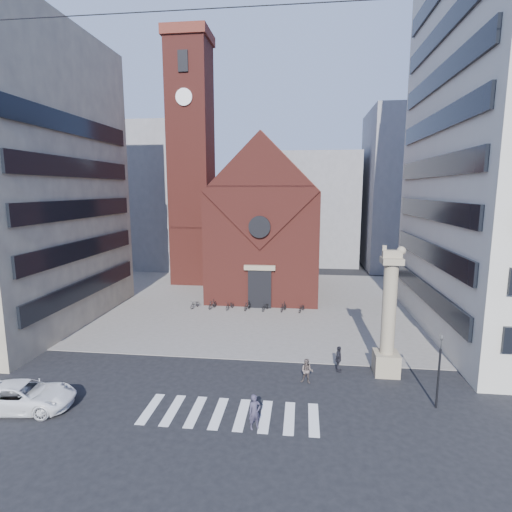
# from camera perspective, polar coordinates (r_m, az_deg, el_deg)

# --- Properties ---
(ground) EXTENTS (120.00, 120.00, 0.00)m
(ground) POSITION_cam_1_polar(r_m,az_deg,el_deg) (26.28, -3.70, -18.16)
(ground) COLOR black
(ground) RESTS_ON ground
(piazza) EXTENTS (46.00, 30.00, 0.05)m
(piazza) POSITION_cam_1_polar(r_m,az_deg,el_deg) (43.82, 0.83, -6.62)
(piazza) COLOR gray
(piazza) RESTS_ON ground
(zebra_crossing) EXTENTS (10.20, 3.20, 0.01)m
(zebra_crossing) POSITION_cam_1_polar(r_m,az_deg,el_deg) (23.62, -3.71, -21.58)
(zebra_crossing) COLOR white
(zebra_crossing) RESTS_ON ground
(church) EXTENTS (12.00, 16.65, 18.00)m
(church) POSITION_cam_1_polar(r_m,az_deg,el_deg) (48.29, 1.60, 4.49)
(church) COLOR maroon
(church) RESTS_ON ground
(campanile) EXTENTS (5.50, 5.50, 31.20)m
(campanile) POSITION_cam_1_polar(r_m,az_deg,el_deg) (52.98, -9.19, 13.21)
(campanile) COLOR maroon
(campanile) RESTS_ON ground
(bg_block_left) EXTENTS (16.00, 14.00, 22.00)m
(bg_block_left) POSITION_cam_1_polar(r_m,az_deg,el_deg) (67.44, -14.53, 8.18)
(bg_block_left) COLOR gray
(bg_block_left) RESTS_ON ground
(bg_block_mid) EXTENTS (14.00, 12.00, 18.00)m
(bg_block_mid) POSITION_cam_1_polar(r_m,az_deg,el_deg) (67.97, 8.23, 6.71)
(bg_block_mid) COLOR gray
(bg_block_mid) RESTS_ON ground
(bg_block_right) EXTENTS (16.00, 14.00, 24.00)m
(bg_block_right) POSITION_cam_1_polar(r_m,az_deg,el_deg) (67.24, 22.28, 8.63)
(bg_block_right) COLOR gray
(bg_block_right) RESTS_ON ground
(lion_column) EXTENTS (1.63, 1.60, 8.68)m
(lion_column) POSITION_cam_1_polar(r_m,az_deg,el_deg) (27.89, 18.38, -9.25)
(lion_column) COLOR gray
(lion_column) RESTS_ON ground
(traffic_light) EXTENTS (0.13, 0.16, 4.30)m
(traffic_light) POSITION_cam_1_polar(r_m,az_deg,el_deg) (25.20, 24.68, -14.55)
(traffic_light) COLOR black
(traffic_light) RESTS_ON ground
(white_car) EXTENTS (5.84, 3.24, 1.55)m
(white_car) POSITION_cam_1_polar(r_m,az_deg,el_deg) (27.00, -30.34, -16.89)
(white_car) COLOR white
(white_car) RESTS_ON ground
(pedestrian_0) EXTENTS (0.80, 0.73, 1.84)m
(pedestrian_0) POSITION_cam_1_polar(r_m,az_deg,el_deg) (21.96, -0.19, -21.38)
(pedestrian_0) COLOR #383347
(pedestrian_0) RESTS_ON ground
(pedestrian_1) EXTENTS (0.87, 0.73, 1.60)m
(pedestrian_1) POSITION_cam_1_polar(r_m,az_deg,el_deg) (26.53, 7.29, -16.01)
(pedestrian_1) COLOR #62544E
(pedestrian_1) RESTS_ON ground
(pedestrian_2) EXTENTS (0.57, 1.09, 1.78)m
(pedestrian_2) POSITION_cam_1_polar(r_m,az_deg,el_deg) (28.35, 11.71, -14.20)
(pedestrian_2) COLOR #222128
(pedestrian_2) RESTS_ON ground
(scooter_0) EXTENTS (1.03, 1.67, 0.83)m
(scooter_0) POSITION_cam_1_polar(r_m,az_deg,el_deg) (42.06, -8.70, -6.81)
(scooter_0) COLOR black
(scooter_0) RESTS_ON piazza
(scooter_1) EXTENTS (0.91, 1.58, 0.92)m
(scooter_1) POSITION_cam_1_polar(r_m,az_deg,el_deg) (41.61, -6.25, -6.87)
(scooter_1) COLOR black
(scooter_1) RESTS_ON piazza
(scooter_2) EXTENTS (1.03, 1.67, 0.83)m
(scooter_2) POSITION_cam_1_polar(r_m,az_deg,el_deg) (41.26, -3.75, -7.04)
(scooter_2) COLOR black
(scooter_2) RESTS_ON piazza
(scooter_3) EXTENTS (0.91, 1.58, 0.92)m
(scooter_3) POSITION_cam_1_polar(r_m,az_deg,el_deg) (40.96, -1.21, -7.08)
(scooter_3) COLOR black
(scooter_3) RESTS_ON piazza
(scooter_4) EXTENTS (1.03, 1.67, 0.83)m
(scooter_4) POSITION_cam_1_polar(r_m,az_deg,el_deg) (40.77, 1.36, -7.23)
(scooter_4) COLOR black
(scooter_4) RESTS_ON piazza
(scooter_5) EXTENTS (0.91, 1.58, 0.92)m
(scooter_5) POSITION_cam_1_polar(r_m,az_deg,el_deg) (40.63, 3.95, -7.24)
(scooter_5) COLOR black
(scooter_5) RESTS_ON piazza
(scooter_6) EXTENTS (1.03, 1.67, 0.83)m
(scooter_6) POSITION_cam_1_polar(r_m,az_deg,el_deg) (40.60, 6.55, -7.36)
(scooter_6) COLOR black
(scooter_6) RESTS_ON piazza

